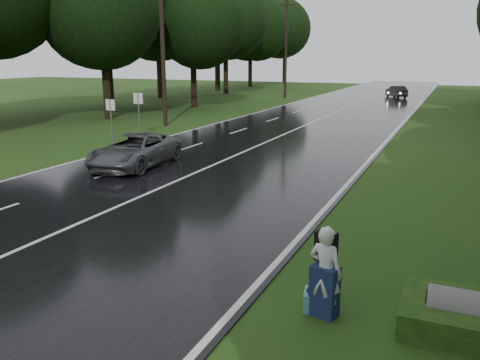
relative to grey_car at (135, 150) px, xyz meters
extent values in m
plane|color=#254514|center=(2.83, -9.09, -0.71)|extent=(160.00, 160.00, 0.00)
cube|color=black|center=(2.83, 10.91, -0.69)|extent=(12.00, 140.00, 0.04)
cube|color=silver|center=(2.83, 10.91, -0.66)|extent=(0.12, 140.00, 0.01)
imported|color=#4A4C4F|center=(0.00, 0.00, 0.00)|extent=(2.62, 4.98, 1.34)
imported|color=black|center=(5.57, 41.49, -0.03)|extent=(2.86, 4.12, 1.29)
imported|color=silver|center=(10.12, -8.56, 0.12)|extent=(0.69, 0.54, 1.66)
cube|color=#17244C|center=(10.12, -8.56, -0.24)|extent=(0.53, 0.42, 0.93)
cube|color=black|center=(10.06, -8.33, 0.49)|extent=(0.42, 0.29, 0.53)
cube|color=teal|center=(9.80, -8.43, -0.54)|extent=(0.24, 0.50, 0.34)
cylinder|color=slate|center=(12.47, -8.07, -0.71)|extent=(1.39, 0.69, 0.69)
camera|label=1|loc=(11.91, -16.25, 3.72)|focal=36.47mm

